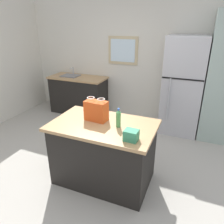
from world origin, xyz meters
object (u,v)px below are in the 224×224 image
(tall_cabinet, at_px, (221,79))
(refrigerator, at_px, (183,86))
(small_box, at_px, (131,135))
(kitchen_island, at_px, (104,152))
(shopping_bag, at_px, (96,111))
(bottle, at_px, (118,118))

(tall_cabinet, bearing_deg, refrigerator, -179.98)
(refrigerator, xyz_separation_m, small_box, (-0.33, -2.23, 0.00))
(kitchen_island, xyz_separation_m, shopping_bag, (-0.13, 0.08, 0.57))
(kitchen_island, bearing_deg, bottle, 0.75)
(shopping_bag, bearing_deg, bottle, -12.16)
(tall_cabinet, bearing_deg, small_box, -113.21)
(kitchen_island, height_order, tall_cabinet, tall_cabinet)
(refrigerator, bearing_deg, small_box, -98.31)
(shopping_bag, relative_size, bottle, 1.25)
(shopping_bag, bearing_deg, refrigerator, 64.24)
(shopping_bag, xyz_separation_m, small_box, (0.59, -0.33, -0.07))
(kitchen_island, distance_m, refrigerator, 2.19)
(tall_cabinet, xyz_separation_m, bottle, (-1.21, -1.98, -0.16))
(shopping_bag, height_order, bottle, shopping_bag)
(refrigerator, xyz_separation_m, bottle, (-0.58, -1.98, 0.05))
(shopping_bag, bearing_deg, tall_cabinet, 50.84)
(refrigerator, xyz_separation_m, shopping_bag, (-0.92, -1.90, 0.08))
(refrigerator, distance_m, tall_cabinet, 0.67)
(bottle, bearing_deg, refrigerator, 73.75)
(shopping_bag, distance_m, bottle, 0.35)
(refrigerator, bearing_deg, tall_cabinet, 0.02)
(kitchen_island, distance_m, shopping_bag, 0.59)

